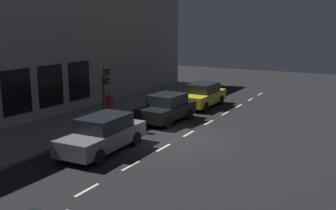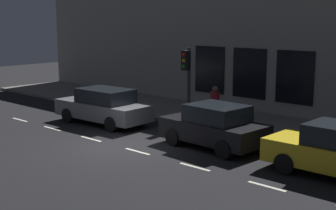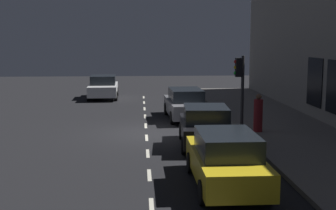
% 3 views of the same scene
% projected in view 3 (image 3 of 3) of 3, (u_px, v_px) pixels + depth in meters
% --- Properties ---
extents(ground_plane, '(60.00, 60.00, 0.00)m').
position_uv_depth(ground_plane, '(146.00, 133.00, 19.82)').
color(ground_plane, black).
extents(sidewalk, '(4.50, 32.00, 0.15)m').
position_uv_depth(sidewalk, '(285.00, 129.00, 20.20)').
color(sidewalk, slate).
rests_on(sidewalk, ground).
extents(lane_centre_line, '(0.12, 27.20, 0.01)m').
position_uv_depth(lane_centre_line, '(147.00, 138.00, 18.83)').
color(lane_centre_line, beige).
rests_on(lane_centre_line, ground).
extents(traffic_light, '(0.49, 0.32, 3.22)m').
position_uv_depth(traffic_light, '(240.00, 78.00, 20.06)').
color(traffic_light, '#2D2D30').
rests_on(traffic_light, sidewalk).
extents(parked_car_0, '(2.02, 4.62, 1.58)m').
position_uv_depth(parked_car_0, '(185.00, 104.00, 23.09)').
color(parked_car_0, slate).
rests_on(parked_car_0, ground).
extents(parked_car_1, '(1.85, 4.39, 1.58)m').
position_uv_depth(parked_car_1, '(226.00, 160.00, 12.51)').
color(parked_car_1, gold).
rests_on(parked_car_1, ground).
extents(parked_car_2, '(2.06, 4.12, 1.58)m').
position_uv_depth(parked_car_2, '(103.00, 87.00, 31.02)').
color(parked_car_2, silver).
rests_on(parked_car_2, ground).
extents(parked_car_3, '(2.11, 3.94, 1.58)m').
position_uv_depth(parked_car_3, '(206.00, 126.00, 17.22)').
color(parked_car_3, black).
rests_on(parked_car_3, ground).
extents(pedestrian_0, '(0.53, 0.53, 1.64)m').
position_uv_depth(pedestrian_0, '(258.00, 114.00, 19.27)').
color(pedestrian_0, maroon).
rests_on(pedestrian_0, sidewalk).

